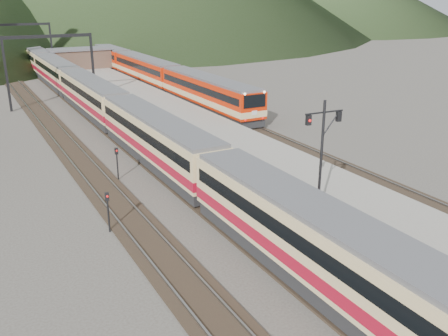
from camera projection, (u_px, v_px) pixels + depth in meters
track_main at (120, 134)px, 45.46m from camera, size 2.60×200.00×0.23m
track_far at (64, 141)px, 43.21m from camera, size 2.60×200.00×0.23m
track_second at (230, 120)px, 50.64m from camera, size 2.60×200.00×0.23m
platform at (185, 127)px, 46.18m from camera, size 8.00×100.00×1.00m
gantry_near at (50, 57)px, 54.79m from camera, size 9.55×0.25×8.00m
gantry_far at (19, 40)px, 75.53m from camera, size 9.55×0.25×8.00m
station_shed at (80, 58)px, 78.67m from camera, size 9.40×4.40×3.10m
main_train at (92, 97)px, 52.47m from camera, size 2.72×93.35×3.32m
second_train at (146, 71)px, 70.13m from camera, size 2.82×57.83×3.44m
signal_mast at (322, 148)px, 24.93m from camera, size 2.20×0.29×6.30m
short_signal_b at (117, 159)px, 34.09m from camera, size 0.23×0.18×2.27m
short_signal_c at (108, 207)px, 26.48m from camera, size 0.26×0.22×2.27m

